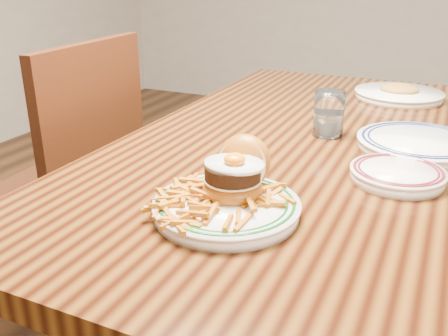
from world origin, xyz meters
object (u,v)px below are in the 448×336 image
at_px(main_plate, 230,194).
at_px(side_plate, 398,174).
at_px(chair_left, 67,189).
at_px(table, 302,169).

bearing_deg(main_plate, side_plate, 41.73).
height_order(chair_left, main_plate, chair_left).
bearing_deg(side_plate, main_plate, -133.17).
bearing_deg(main_plate, table, 84.98).
distance_m(table, side_plate, 0.33).
xyz_separation_m(table, side_plate, (0.25, -0.19, 0.10)).
bearing_deg(main_plate, chair_left, 150.10).
distance_m(table, chair_left, 0.73).
distance_m(chair_left, main_plate, 0.82).
bearing_deg(chair_left, side_plate, -6.44).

